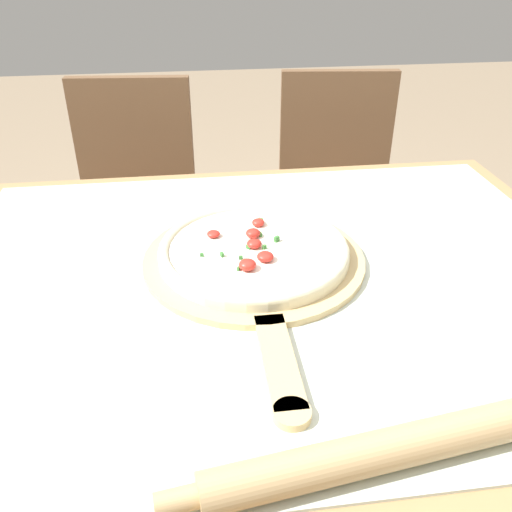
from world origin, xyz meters
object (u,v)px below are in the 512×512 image
object	(u,v)px
rolling_pin	(375,453)
chair_left	(136,199)
chair_right	(336,188)
pizza	(254,250)
pizza_peel	(255,264)

from	to	relation	value
rolling_pin	chair_left	bearing A→B (deg)	106.00
chair_right	pizza	bearing A→B (deg)	-108.75
pizza	chair_right	size ratio (longest dim) A/B	0.39
pizza_peel	pizza	size ratio (longest dim) A/B	1.73
pizza	rolling_pin	world-z (taller)	pizza
pizza	rolling_pin	bearing A→B (deg)	-80.25
pizza_peel	rolling_pin	xyz separation A→B (m)	(0.08, -0.43, 0.02)
pizza	pizza_peel	bearing A→B (deg)	-89.73
pizza_peel	chair_left	bearing A→B (deg)	108.91
pizza	rolling_pin	distance (m)	0.46
rolling_pin	chair_right	world-z (taller)	chair_right
chair_left	chair_right	world-z (taller)	same
pizza_peel	pizza	bearing A→B (deg)	90.27
pizza_peel	chair_right	world-z (taller)	chair_right
rolling_pin	chair_left	distance (m)	1.34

